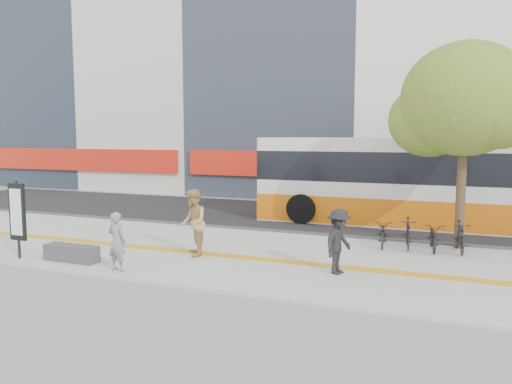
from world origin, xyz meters
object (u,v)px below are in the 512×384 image
at_px(bench, 72,253).
at_px(pedestrian_tan, 193,223).
at_px(street_tree, 464,102).
at_px(signboard, 17,213).
at_px(seated_woman, 117,242).
at_px(pedestrian_dark, 339,241).
at_px(bus, 422,184).

relative_size(bench, pedestrian_tan, 0.83).
bearing_deg(street_tree, bench, -148.38).
xyz_separation_m(bench, signboard, (-1.60, -0.31, 1.06)).
height_order(bench, pedestrian_tan, pedestrian_tan).
bearing_deg(signboard, seated_woman, -0.43).
distance_m(bench, pedestrian_dark, 7.25).
xyz_separation_m(bench, bus, (8.41, 9.70, 1.35)).
distance_m(signboard, seated_woman, 3.44).
bearing_deg(signboard, pedestrian_tan, 26.09).
height_order(signboard, bus, bus).
bearing_deg(street_tree, signboard, -150.93).
bearing_deg(seated_woman, pedestrian_dark, -153.14).
relative_size(bench, signboard, 0.73).
distance_m(bench, street_tree, 12.23).
xyz_separation_m(bench, pedestrian_tan, (2.77, 1.84, 0.74)).
height_order(bus, pedestrian_tan, bus).
relative_size(street_tree, bus, 0.50).
distance_m(signboard, bus, 14.15).
xyz_separation_m(pedestrian_tan, pedestrian_dark, (4.28, -0.27, -0.15)).
bearing_deg(bench, pedestrian_dark, 12.48).
relative_size(seated_woman, pedestrian_dark, 0.93).
relative_size(bench, seated_woman, 1.05).
height_order(bus, seated_woman, bus).
xyz_separation_m(bus, pedestrian_tan, (-5.64, -7.86, -0.61)).
height_order(street_tree, seated_woman, street_tree).
distance_m(bench, seated_woman, 1.91).
bearing_deg(street_tree, pedestrian_dark, -121.42).
height_order(signboard, pedestrian_dark, signboard).
distance_m(pedestrian_tan, pedestrian_dark, 4.29).
xyz_separation_m(bus, seated_woman, (-6.61, -10.03, -0.81)).
bearing_deg(pedestrian_tan, pedestrian_dark, 55.90).
height_order(bench, pedestrian_dark, pedestrian_dark).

